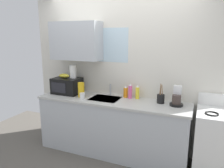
{
  "coord_description": "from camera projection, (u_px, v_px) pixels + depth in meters",
  "views": [
    {
      "loc": [
        1.26,
        -2.99,
        1.88
      ],
      "look_at": [
        0.0,
        0.0,
        1.15
      ],
      "focal_mm": 34.68,
      "sensor_mm": 36.0,
      "label": 1
    }
  ],
  "objects": [
    {
      "name": "utensil_crock",
      "position": [
        161.0,
        98.0,
        3.19
      ],
      "size": [
        0.11,
        0.11,
        0.29
      ],
      "color": "black",
      "rests_on": "counter_unit"
    },
    {
      "name": "stove_range",
      "position": [
        218.0,
        144.0,
        2.9
      ],
      "size": [
        0.6,
        0.6,
        1.08
      ],
      "color": "white",
      "rests_on": "ground"
    },
    {
      "name": "dish_soap_bottle_yellow",
      "position": [
        137.0,
        92.0,
        3.4
      ],
      "size": [
        0.06,
        0.06,
        0.22
      ],
      "color": "yellow",
      "rests_on": "counter_unit"
    },
    {
      "name": "cereal_canister",
      "position": [
        81.0,
        90.0,
        3.5
      ],
      "size": [
        0.1,
        0.1,
        0.24
      ],
      "primitive_type": "cylinder",
      "color": "gold",
      "rests_on": "counter_unit"
    },
    {
      "name": "coffee_maker",
      "position": [
        177.0,
        98.0,
        3.09
      ],
      "size": [
        0.19,
        0.21,
        0.28
      ],
      "color": "black",
      "rests_on": "counter_unit"
    },
    {
      "name": "mug_white",
      "position": [
        82.0,
        96.0,
        3.41
      ],
      "size": [
        0.08,
        0.08,
        0.09
      ],
      "primitive_type": "cylinder",
      "color": "white",
      "rests_on": "counter_unit"
    },
    {
      "name": "sink_faucet",
      "position": [
        110.0,
        90.0,
        3.62
      ],
      "size": [
        0.03,
        0.03,
        0.19
      ],
      "primitive_type": "cylinder",
      "color": "#B2B5BA",
      "rests_on": "counter_unit"
    },
    {
      "name": "microwave",
      "position": [
        67.0,
        86.0,
        3.72
      ],
      "size": [
        0.46,
        0.35,
        0.27
      ],
      "color": "black",
      "rests_on": "counter_unit"
    },
    {
      "name": "kitchen_wall_assembly",
      "position": [
        112.0,
        68.0,
        3.61
      ],
      "size": [
        3.16,
        0.42,
        2.5
      ],
      "color": "silver",
      "rests_on": "ground"
    },
    {
      "name": "banana_bunch",
      "position": [
        64.0,
        76.0,
        3.7
      ],
      "size": [
        0.2,
        0.11,
        0.07
      ],
      "primitive_type": "ellipsoid",
      "color": "gold",
      "rests_on": "microwave"
    },
    {
      "name": "paper_towel_roll",
      "position": [
        73.0,
        72.0,
        3.67
      ],
      "size": [
        0.11,
        0.11,
        0.22
      ],
      "primitive_type": "cylinder",
      "color": "white",
      "rests_on": "microwave"
    },
    {
      "name": "counter_unit",
      "position": [
        112.0,
        126.0,
        3.48
      ],
      "size": [
        2.39,
        0.63,
        0.9
      ],
      "color": "#B2B7BC",
      "rests_on": "ground"
    },
    {
      "name": "dish_soap_bottle_pink",
      "position": [
        130.0,
        91.0,
        3.42
      ],
      "size": [
        0.06,
        0.06,
        0.24
      ],
      "color": "#E55999",
      "rests_on": "counter_unit"
    },
    {
      "name": "dish_soap_bottle_orange",
      "position": [
        126.0,
        92.0,
        3.49
      ],
      "size": [
        0.07,
        0.07,
        0.2
      ],
      "color": "orange",
      "rests_on": "counter_unit"
    }
  ]
}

